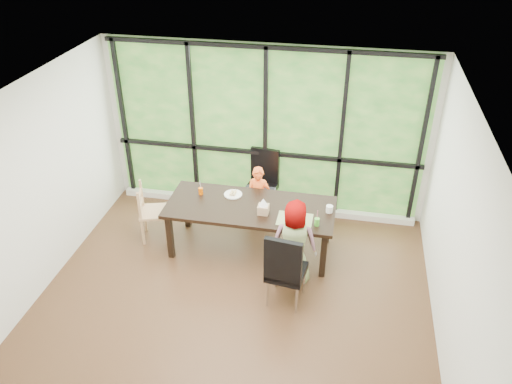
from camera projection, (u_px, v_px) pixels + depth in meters
ground at (234, 297)px, 6.63m from camera, size 5.00×5.00×0.00m
back_wall at (266, 131)px, 7.81m from camera, size 5.00×0.00×5.00m
foliage_backdrop at (266, 131)px, 7.80m from camera, size 4.80×0.02×2.65m
window_mullions at (265, 133)px, 7.76m from camera, size 4.80×0.06×2.65m
window_sill at (264, 206)px, 8.41m from camera, size 4.80×0.12×0.10m
dining_table at (251, 228)px, 7.31m from camera, size 2.41×1.13×0.75m
chair_window_leather at (261, 185)px, 8.02m from camera, size 0.53×0.53×1.08m
chair_interior_leather at (287, 267)px, 6.31m from camera, size 0.51×0.51×1.08m
chair_end_beech at (154, 212)px, 7.52m from camera, size 0.50×0.52×0.90m
child_toddler at (258, 198)px, 7.73m from camera, size 0.38×0.26×1.03m
child_older at (294, 243)px, 6.61m from camera, size 0.60×0.40×1.23m
placemat at (295, 219)px, 6.82m from camera, size 0.47×0.34×0.01m
plate_far at (233, 194)px, 7.36m from camera, size 0.26×0.26×0.02m
plate_near at (292, 219)px, 6.83m from camera, size 0.21×0.21×0.01m
orange_cup at (201, 191)px, 7.35m from camera, size 0.07×0.07×0.10m
green_cup at (317, 222)px, 6.68m from camera, size 0.07×0.07×0.11m
white_mug at (329, 209)px, 6.96m from camera, size 0.10×0.10×0.10m
tissue_box at (263, 209)px, 6.92m from camera, size 0.15×0.15×0.13m
crepe_rolls_far at (233, 193)px, 7.34m from camera, size 0.10×0.12×0.04m
crepe_rolls_near at (292, 217)px, 6.81m from camera, size 0.10×0.12×0.04m
straw_white at (200, 186)px, 7.30m from camera, size 0.01×0.04×0.20m
straw_pink at (317, 216)px, 6.63m from camera, size 0.01×0.04×0.20m
tissue at (263, 202)px, 6.86m from camera, size 0.12×0.12×0.11m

